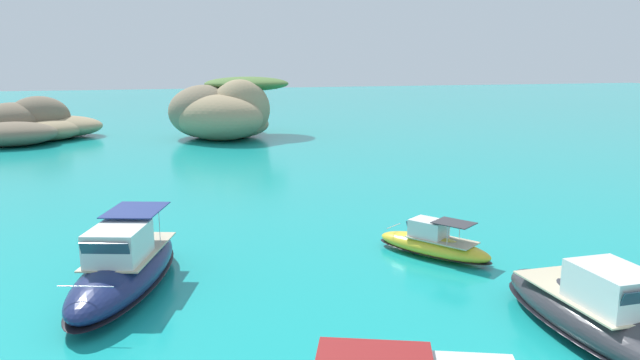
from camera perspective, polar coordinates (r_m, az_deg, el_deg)
islet_large at (r=74.99m, az=-9.37°, el=6.67°), size 17.65×20.32×7.52m
islet_small at (r=80.05m, az=-26.26°, el=4.94°), size 17.21×17.16×5.21m
motorboat_navy at (r=25.86m, az=-18.62°, el=-8.25°), size 6.03×10.31×3.09m
motorboat_yellow at (r=29.39m, az=11.03°, el=-6.21°), size 4.86×6.15×1.93m
motorboat_charcoal at (r=22.46m, az=25.77°, el=-11.99°), size 3.18×9.69×2.83m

